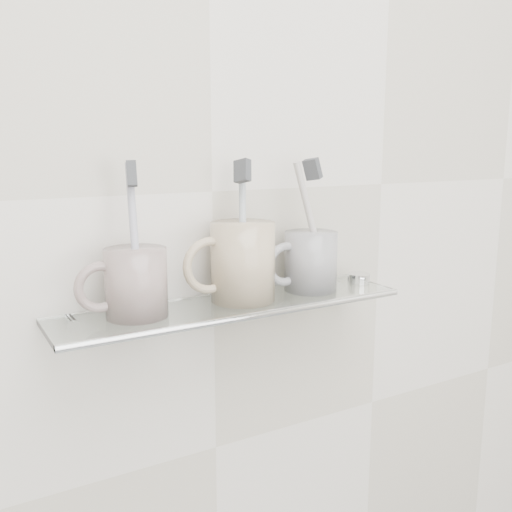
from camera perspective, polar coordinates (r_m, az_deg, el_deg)
wall_back at (r=0.82m, az=-4.41°, el=6.45°), size 2.50×0.00×2.50m
shelf_glass at (r=0.80m, az=-2.31°, el=-4.97°), size 0.50×0.12×0.01m
shelf_rail at (r=0.75m, az=-0.30°, el=-5.99°), size 0.50×0.01×0.01m
bracket_left at (r=0.77m, az=-17.97°, el=-6.82°), size 0.02×0.03×0.02m
bracket_right at (r=0.95m, az=7.68°, el=-3.13°), size 0.02×0.03×0.02m
mug_left at (r=0.74m, az=-11.89°, el=-2.63°), size 0.10×0.10×0.09m
mug_left_handle at (r=0.73m, az=-15.31°, el=-3.02°), size 0.06×0.01×0.06m
toothbrush_left at (r=0.73m, az=-12.07°, el=1.73°), size 0.02×0.05×0.19m
bristles_left at (r=0.72m, az=-12.33°, el=8.04°), size 0.02×0.03×0.03m
mug_center at (r=0.79m, az=-1.33°, el=-0.57°), size 0.10×0.10×0.11m
mug_center_handle at (r=0.77m, az=-4.65°, el=-0.95°), size 0.08×0.01×0.08m
toothbrush_center at (r=0.79m, az=-1.34°, el=2.67°), size 0.04×0.07×0.18m
bristles_center at (r=0.78m, az=-1.37°, el=8.50°), size 0.02×0.03×0.04m
mug_right at (r=0.86m, az=5.50°, el=-0.52°), size 0.10×0.10×0.09m
mug_right_handle at (r=0.83m, az=2.95°, el=-0.83°), size 0.07×0.01×0.07m
toothbrush_right at (r=0.85m, az=5.57°, el=3.23°), size 0.07×0.02×0.19m
bristles_right at (r=0.84m, az=5.67°, el=8.64°), size 0.03×0.03×0.03m
chrome_cap at (r=0.92m, az=10.23°, el=-2.18°), size 0.04×0.04×0.01m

